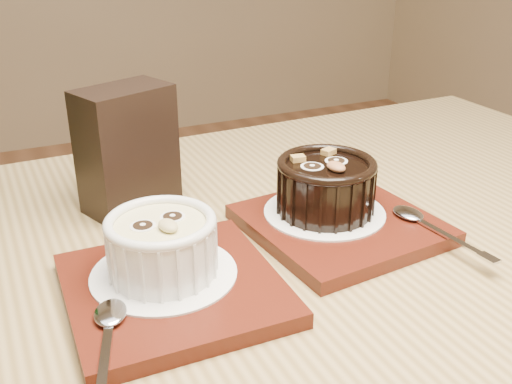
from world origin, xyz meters
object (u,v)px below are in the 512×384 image
(table, at_px, (261,354))
(tray_right, at_px, (340,225))
(ramekin_dark, at_px, (326,184))
(ramekin_white, at_px, (162,243))
(condiment_stand, at_px, (127,150))
(tray_left, at_px, (173,289))

(table, relative_size, tray_right, 6.77)
(tray_right, distance_m, ramekin_dark, 0.05)
(ramekin_white, height_order, condiment_stand, condiment_stand)
(ramekin_dark, bearing_deg, condiment_stand, 137.81)
(table, relative_size, tray_left, 6.77)
(ramekin_dark, bearing_deg, table, -154.17)
(tray_right, height_order, condiment_stand, condiment_stand)
(ramekin_white, bearing_deg, tray_right, -3.85)
(tray_left, height_order, condiment_stand, condiment_stand)
(table, distance_m, ramekin_white, 0.16)
(tray_left, relative_size, tray_right, 1.00)
(tray_left, bearing_deg, condiment_stand, 86.62)
(table, height_order, condiment_stand, condiment_stand)
(tray_right, relative_size, condiment_stand, 1.29)
(tray_right, bearing_deg, condiment_stand, 141.00)
(table, xyz_separation_m, condiment_stand, (-0.07, 0.20, 0.16))
(tray_left, xyz_separation_m, condiment_stand, (0.01, 0.19, 0.06))
(ramekin_white, relative_size, tray_right, 0.54)
(ramekin_dark, bearing_deg, tray_right, -70.33)
(tray_right, bearing_deg, ramekin_dark, 115.15)
(ramekin_white, relative_size, condiment_stand, 0.69)
(table, relative_size, condiment_stand, 8.71)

